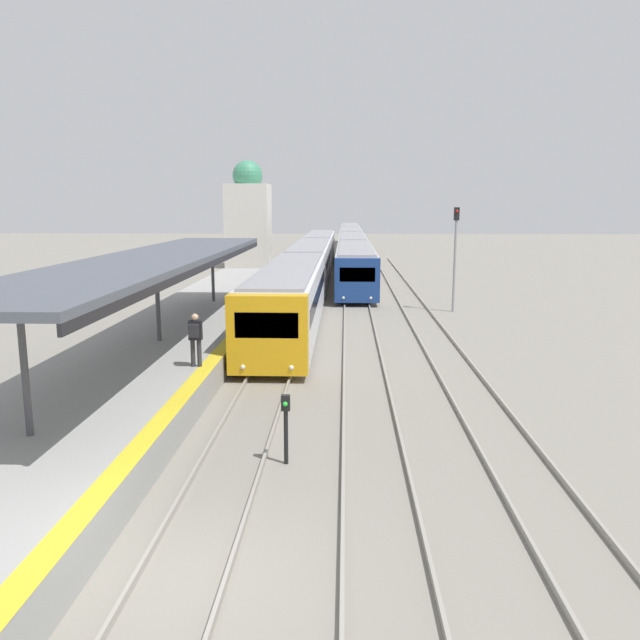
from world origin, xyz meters
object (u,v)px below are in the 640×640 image
train_far (352,244)px  signal_mast_far (455,248)px  signal_post_near (286,421)px  person_on_platform (195,336)px  train_near (310,263)px

train_far → signal_mast_far: size_ratio=11.73×
signal_post_near → signal_mast_far: (7.34, 21.03, 2.52)m
train_far → signal_mast_far: bearing=-81.3°
person_on_platform → signal_mast_far: (10.61, 15.87, 1.65)m
person_on_platform → train_near: size_ratio=0.03×
train_far → signal_post_near: train_far is taller
train_far → person_on_platform: bearing=-96.0°
signal_post_near → signal_mast_far: size_ratio=0.29×
person_on_platform → signal_post_near: 6.17m
train_far → signal_mast_far: signal_mast_far is taller
person_on_platform → train_near: bearing=85.6°
person_on_platform → signal_post_near: (3.28, -5.16, -0.87)m
person_on_platform → signal_mast_far: signal_mast_far is taller
train_near → signal_post_near: (1.23, -32.00, -0.68)m
train_near → signal_post_near: train_near is taller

